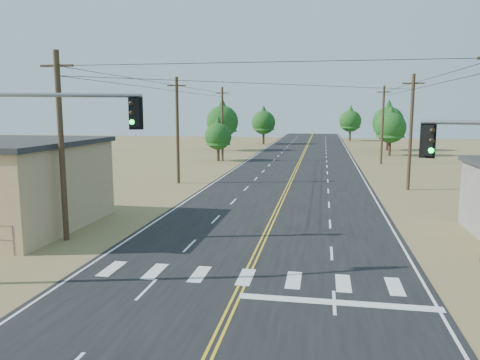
# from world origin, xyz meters

# --- Properties ---
(road) EXTENTS (15.00, 200.00, 0.02)m
(road) POSITION_xyz_m (0.00, 30.00, 0.01)
(road) COLOR black
(road) RESTS_ON ground
(utility_pole_left_near) EXTENTS (1.80, 0.30, 10.00)m
(utility_pole_left_near) POSITION_xyz_m (-10.50, 12.00, 5.12)
(utility_pole_left_near) COLOR #4C3826
(utility_pole_left_near) RESTS_ON ground
(utility_pole_left_mid) EXTENTS (1.80, 0.30, 10.00)m
(utility_pole_left_mid) POSITION_xyz_m (-10.50, 32.00, 5.12)
(utility_pole_left_mid) COLOR #4C3826
(utility_pole_left_mid) RESTS_ON ground
(utility_pole_left_far) EXTENTS (1.80, 0.30, 10.00)m
(utility_pole_left_far) POSITION_xyz_m (-10.50, 52.00, 5.12)
(utility_pole_left_far) COLOR #4C3826
(utility_pole_left_far) RESTS_ON ground
(utility_pole_right_mid) EXTENTS (1.80, 0.30, 10.00)m
(utility_pole_right_mid) POSITION_xyz_m (10.50, 32.00, 5.12)
(utility_pole_right_mid) COLOR #4C3826
(utility_pole_right_mid) RESTS_ON ground
(utility_pole_right_far) EXTENTS (1.80, 0.30, 10.00)m
(utility_pole_right_far) POSITION_xyz_m (10.50, 52.00, 5.12)
(utility_pole_right_far) COLOR #4C3826
(utility_pole_right_far) RESTS_ON ground
(signal_mast_left) EXTENTS (5.96, 2.47, 7.75)m
(signal_mast_left) POSITION_xyz_m (-8.34, 6.16, 5.24)
(signal_mast_left) COLOR gray
(signal_mast_left) RESTS_ON ground
(tree_left_near) EXTENTS (3.69, 3.69, 6.14)m
(tree_left_near) POSITION_xyz_m (-11.14, 52.14, 3.76)
(tree_left_near) COLOR #3F2D1E
(tree_left_near) RESTS_ON ground
(tree_left_mid) EXTENTS (5.44, 5.44, 9.06)m
(tree_left_mid) POSITION_xyz_m (-14.00, 68.20, 5.54)
(tree_left_mid) COLOR #3F2D1E
(tree_left_mid) RESTS_ON ground
(tree_left_far) EXTENTS (4.81, 4.81, 8.01)m
(tree_left_far) POSITION_xyz_m (-9.00, 84.70, 4.90)
(tree_left_far) COLOR #3F2D1E
(tree_left_far) RESTS_ON ground
(tree_right_near) EXTENTS (4.68, 4.68, 7.79)m
(tree_right_near) POSITION_xyz_m (13.13, 64.03, 4.76)
(tree_right_near) COLOR #3F2D1E
(tree_right_near) RESTS_ON ground
(tree_right_mid) EXTENTS (5.31, 5.31, 8.84)m
(tree_right_mid) POSITION_xyz_m (14.00, 73.65, 5.41)
(tree_right_mid) COLOR #3F2D1E
(tree_right_mid) RESTS_ON ground
(tree_right_far) EXTENTS (4.86, 4.86, 8.10)m
(tree_right_far) POSITION_xyz_m (9.00, 98.34, 4.95)
(tree_right_far) COLOR #3F2D1E
(tree_right_far) RESTS_ON ground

